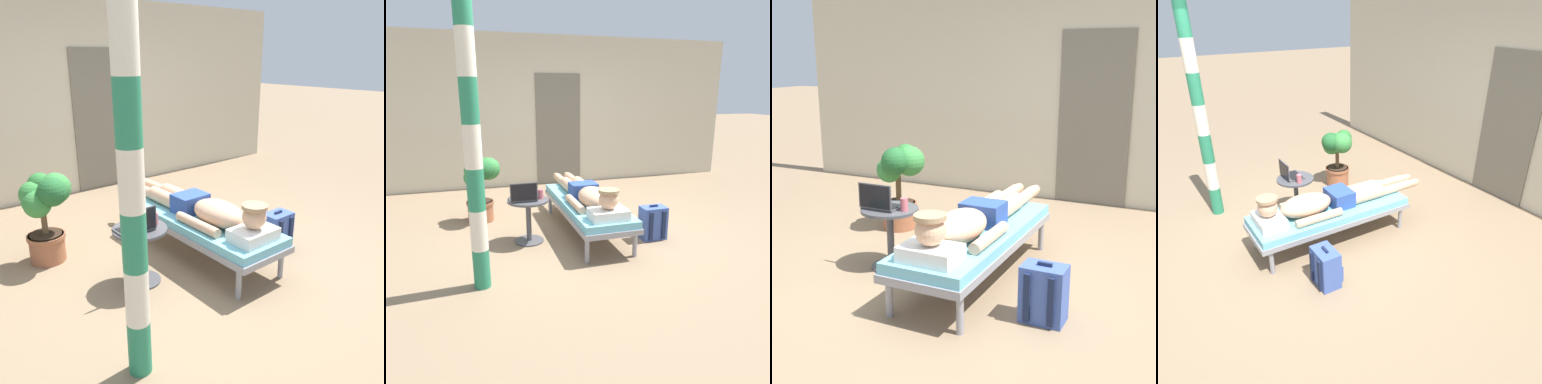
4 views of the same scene
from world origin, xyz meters
TOP-DOWN VIEW (x-y plane):
  - ground_plane at (0.00, 0.00)m, footprint 40.00×40.00m
  - house_wall_back at (0.01, 2.85)m, footprint 7.60×0.20m
  - house_door_panel at (0.33, 2.74)m, footprint 0.84×0.03m
  - lounge_chair at (0.01, 0.12)m, footprint 0.64×1.90m
  - person_reclining at (0.01, 0.05)m, footprint 0.53×2.17m
  - side_table at (-0.74, 0.02)m, footprint 0.48×0.48m
  - laptop at (-0.80, -0.03)m, footprint 0.31×0.24m
  - drink_glass at (-0.59, 0.01)m, footprint 0.06×0.06m
  - backpack at (0.71, -0.32)m, footprint 0.30×0.26m
  - potted_plant at (-1.23, 0.93)m, footprint 0.49×0.50m
  - porch_post at (-1.33, -0.89)m, footprint 0.15×0.15m

SIDE VIEW (x-z plane):
  - ground_plane at x=0.00m, z-range 0.00..0.00m
  - backpack at x=0.71m, z-range -0.02..0.41m
  - lounge_chair at x=0.01m, z-range 0.14..0.56m
  - side_table at x=-0.74m, z-range 0.09..0.62m
  - person_reclining at x=0.01m, z-range 0.36..0.68m
  - potted_plant at x=-1.23m, z-range 0.12..0.99m
  - drink_glass at x=-0.59m, z-range 0.52..0.63m
  - laptop at x=-0.80m, z-range 0.47..0.69m
  - house_door_panel at x=0.33m, z-range 0.00..2.04m
  - porch_post at x=-1.33m, z-range 0.00..2.58m
  - house_wall_back at x=0.01m, z-range 0.00..2.70m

